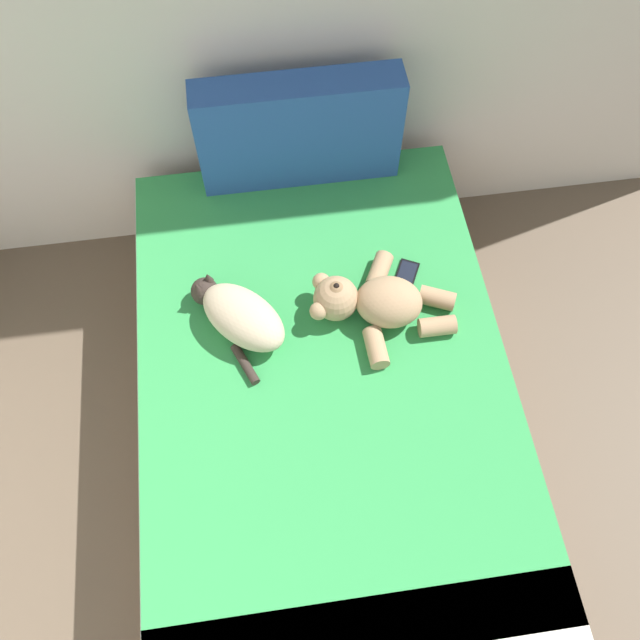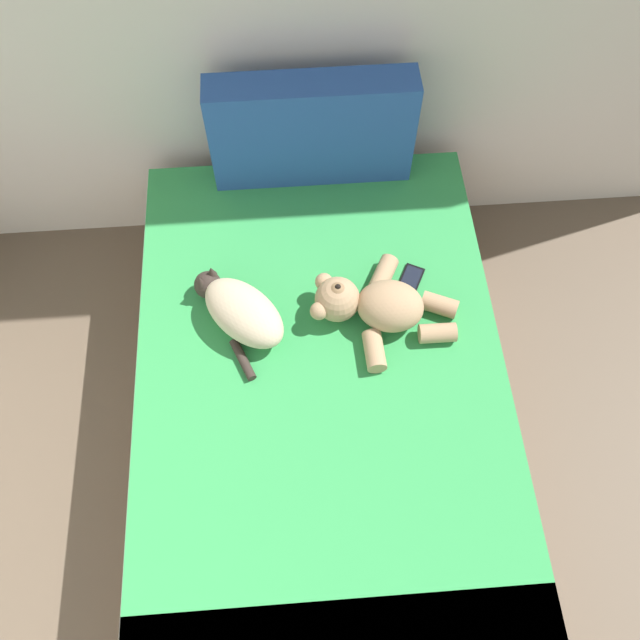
{
  "view_description": "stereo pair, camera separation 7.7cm",
  "coord_description": "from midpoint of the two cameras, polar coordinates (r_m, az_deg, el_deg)",
  "views": [
    {
      "loc": [
        1.52,
        2.12,
        2.62
      ],
      "look_at": [
        1.68,
        3.26,
        0.56
      ],
      "focal_mm": 38.4,
      "sensor_mm": 36.0,
      "label": 1
    },
    {
      "loc": [
        1.59,
        2.11,
        2.62
      ],
      "look_at": [
        1.68,
        3.26,
        0.56
      ],
      "focal_mm": 38.4,
      "sensor_mm": 36.0,
      "label": 2
    }
  ],
  "objects": [
    {
      "name": "cell_phone",
      "position": [
        2.54,
        6.28,
        3.56
      ],
      "size": [
        0.13,
        0.16,
        0.01
      ],
      "color": "black",
      "rests_on": "bed"
    },
    {
      "name": "cat",
      "position": [
        2.38,
        -7.66,
        0.4
      ],
      "size": [
        0.37,
        0.42,
        0.15
      ],
      "color": "#C6B293",
      "rests_on": "bed"
    },
    {
      "name": "bed",
      "position": [
        2.56,
        -0.39,
        -7.37
      ],
      "size": [
        1.32,
        2.05,
        0.49
      ],
      "color": "#9E7A56",
      "rests_on": "ground_plane"
    },
    {
      "name": "patterned_cushion",
      "position": [
        2.67,
        -2.61,
        15.44
      ],
      "size": [
        0.77,
        0.15,
        0.46
      ],
      "color": "#264C99",
      "rests_on": "bed"
    },
    {
      "name": "teddy_bear",
      "position": [
        2.39,
        3.57,
        1.48
      ],
      "size": [
        0.53,
        0.46,
        0.17
      ],
      "color": "tan",
      "rests_on": "bed"
    }
  ]
}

